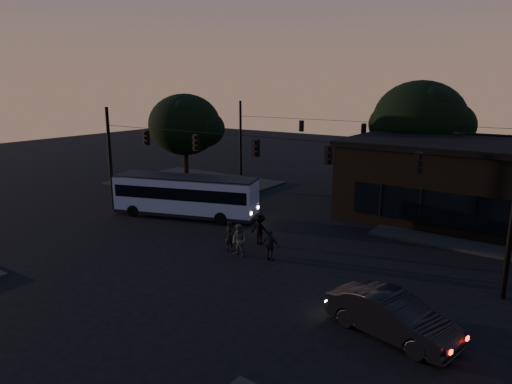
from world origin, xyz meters
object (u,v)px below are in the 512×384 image
Objects in this scene: car at (392,316)px; pedestrian_d at (260,229)px; bus at (185,194)px; pedestrian_a at (229,236)px; building at (465,180)px; pedestrian_c at (270,246)px; pedestrian_b at (239,240)px.

car is 2.73× the size of pedestrian_d.
bus is 7.78m from pedestrian_d.
car is at bearing -17.66° from pedestrian_a.
pedestrian_d is (-8.54, -12.22, -1.81)m from building.
pedestrian_d is at bearing -49.10° from pedestrian_c.
pedestrian_c is 0.92× the size of pedestrian_d.
bus reaches higher than pedestrian_a.
car is at bearing 149.02° from pedestrian_c.
pedestrian_b is at bearing 84.22° from car.
bus is 7.73m from pedestrian_a.
building is 8.53× the size of pedestrian_b.
car is at bearing 145.71° from pedestrian_d.
pedestrian_c is at bearing 3.37° from pedestrian_a.
building is 9.35× the size of pedestrian_c.
pedestrian_a is (6.76, -3.68, -0.76)m from bus.
bus is at bearing -26.22° from pedestrian_c.
pedestrian_b is at bearing -20.73° from pedestrian_a.
pedestrian_b is 2.28m from pedestrian_d.
bus is 8.76m from pedestrian_b.
pedestrian_d is (7.53, -1.80, -0.71)m from bus.
pedestrian_d is (0.77, 1.88, 0.05)m from pedestrian_a.
pedestrian_b reaches higher than car.
pedestrian_b is 1.75m from pedestrian_c.
bus reaches higher than pedestrian_b.
pedestrian_a is 1.03× the size of pedestrian_c.
pedestrian_c is at bearing -39.30° from bus.
building is 15.02m from pedestrian_d.
car is 8.54m from pedestrian_c.
pedestrian_c is at bearing 77.50° from car.
pedestrian_b reaches higher than pedestrian_c.
pedestrian_d reaches higher than pedestrian_a.
pedestrian_d is (-9.57, 5.49, 0.09)m from car.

